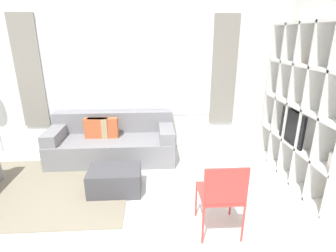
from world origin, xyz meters
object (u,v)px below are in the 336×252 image
shelving_unit (310,108)px  ottoman (115,180)px  couch_main (112,143)px  folding_chair (222,193)px

shelving_unit → ottoman: shelving_unit is taller
couch_main → ottoman: size_ratio=2.97×
ottoman → couch_main: bearing=99.5°
couch_main → ottoman: couch_main is taller
couch_main → shelving_unit: bearing=-16.6°
ottoman → folding_chair: (1.23, -0.90, 0.35)m
shelving_unit → couch_main: size_ratio=1.06×
shelving_unit → ottoman: 2.87m
couch_main → ottoman: 1.07m
shelving_unit → folding_chair: (-1.48, -1.09, -0.59)m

